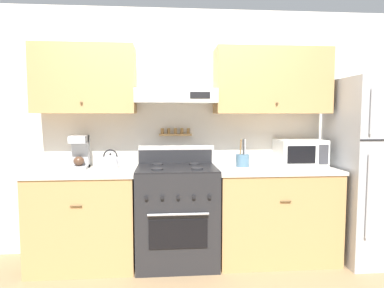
{
  "coord_description": "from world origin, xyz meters",
  "views": [
    {
      "loc": [
        -0.13,
        -2.97,
        1.45
      ],
      "look_at": [
        0.15,
        0.27,
        1.18
      ],
      "focal_mm": 32.0,
      "sensor_mm": 36.0,
      "label": 1
    }
  ],
  "objects_px": {
    "tea_kettle": "(111,161)",
    "coffee_maker": "(80,152)",
    "refrigerator": "(371,169)",
    "stove_range": "(177,214)",
    "microwave": "(300,153)",
    "utensil_crock": "(243,160)"
  },
  "relations": [
    {
      "from": "refrigerator",
      "to": "microwave",
      "type": "bearing_deg",
      "value": 163.79
    },
    {
      "from": "tea_kettle",
      "to": "coffee_maker",
      "type": "distance_m",
      "value": 0.32
    },
    {
      "from": "tea_kettle",
      "to": "refrigerator",
      "type": "bearing_deg",
      "value": -3.85
    },
    {
      "from": "refrigerator",
      "to": "utensil_crock",
      "type": "relative_size",
      "value": 6.46
    },
    {
      "from": "stove_range",
      "to": "coffee_maker",
      "type": "xyz_separation_m",
      "value": [
        -0.95,
        0.16,
        0.61
      ]
    },
    {
      "from": "stove_range",
      "to": "refrigerator",
      "type": "xyz_separation_m",
      "value": [
        1.96,
        -0.05,
        0.43
      ]
    },
    {
      "from": "tea_kettle",
      "to": "coffee_maker",
      "type": "height_order",
      "value": "coffee_maker"
    },
    {
      "from": "stove_range",
      "to": "microwave",
      "type": "bearing_deg",
      "value": 6.43
    },
    {
      "from": "refrigerator",
      "to": "microwave",
      "type": "relative_size",
      "value": 3.82
    },
    {
      "from": "stove_range",
      "to": "refrigerator",
      "type": "bearing_deg",
      "value": -1.4
    },
    {
      "from": "tea_kettle",
      "to": "microwave",
      "type": "xyz_separation_m",
      "value": [
        1.94,
        0.02,
        0.07
      ]
    },
    {
      "from": "refrigerator",
      "to": "tea_kettle",
      "type": "height_order",
      "value": "refrigerator"
    },
    {
      "from": "tea_kettle",
      "to": "stove_range",
      "type": "bearing_deg",
      "value": -11.14
    },
    {
      "from": "refrigerator",
      "to": "utensil_crock",
      "type": "distance_m",
      "value": 1.29
    },
    {
      "from": "refrigerator",
      "to": "utensil_crock",
      "type": "xyz_separation_m",
      "value": [
        -1.27,
        0.18,
        0.09
      ]
    },
    {
      "from": "microwave",
      "to": "tea_kettle",
      "type": "bearing_deg",
      "value": -179.47
    },
    {
      "from": "refrigerator",
      "to": "microwave",
      "type": "xyz_separation_m",
      "value": [
        -0.66,
        0.19,
        0.16
      ]
    },
    {
      "from": "refrigerator",
      "to": "tea_kettle",
      "type": "bearing_deg",
      "value": 176.15
    },
    {
      "from": "stove_range",
      "to": "tea_kettle",
      "type": "distance_m",
      "value": 0.84
    },
    {
      "from": "tea_kettle",
      "to": "coffee_maker",
      "type": "relative_size",
      "value": 0.63
    },
    {
      "from": "stove_range",
      "to": "refrigerator",
      "type": "relative_size",
      "value": 0.6
    },
    {
      "from": "stove_range",
      "to": "tea_kettle",
      "type": "xyz_separation_m",
      "value": [
        -0.65,
        0.13,
        0.52
      ]
    }
  ]
}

